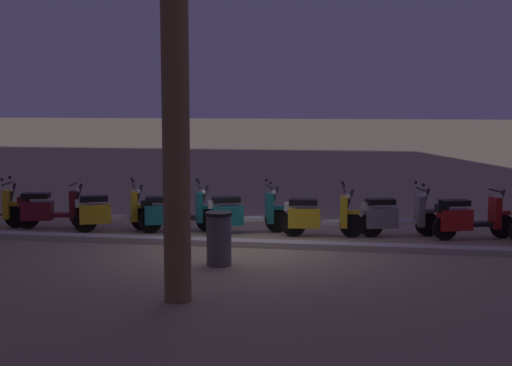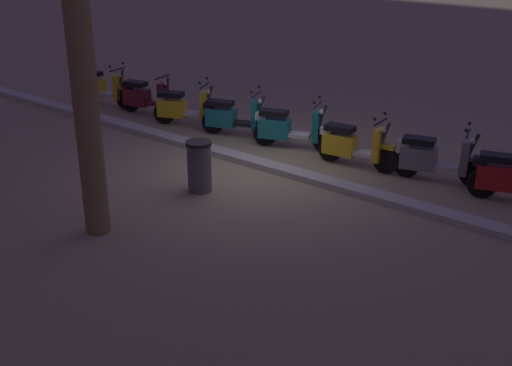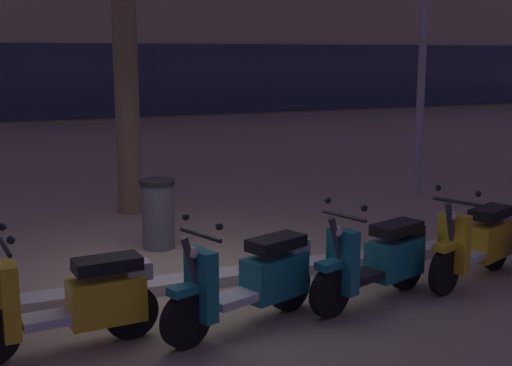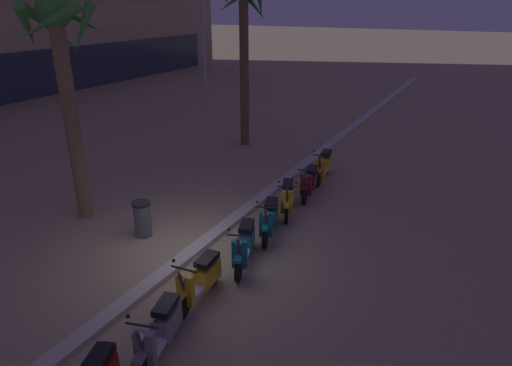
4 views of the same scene
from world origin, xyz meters
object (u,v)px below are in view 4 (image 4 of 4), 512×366
(scooter_yellow_lead_nearest, at_px, (287,197))
(scooter_yellow_mid_centre, at_px, (201,279))
(litter_bin, at_px, (142,219))
(street_lamp, at_px, (205,64))
(scooter_teal_gap_after_mid, at_px, (244,244))
(scooter_grey_second_in_line, at_px, (160,330))
(scooter_maroon_far_back, at_px, (310,181))
(scooter_yellow_mid_rear, at_px, (324,165))
(palm_tree_near_sign, at_px, (244,26))
(scooter_teal_tail_end, at_px, (269,218))
(palm_tree_mid_walkway, at_px, (62,61))

(scooter_yellow_lead_nearest, bearing_deg, scooter_yellow_mid_centre, -178.21)
(litter_bin, height_order, street_lamp, street_lamp)
(scooter_teal_gap_after_mid, distance_m, scooter_yellow_lead_nearest, 2.97)
(scooter_yellow_mid_centre, height_order, litter_bin, scooter_yellow_mid_centre)
(scooter_grey_second_in_line, xyz_separation_m, scooter_teal_gap_after_mid, (3.28, 0.18, -0.00))
(scooter_grey_second_in_line, bearing_deg, street_lamp, 28.76)
(scooter_grey_second_in_line, distance_m, scooter_maroon_far_back, 7.70)
(scooter_yellow_mid_rear, distance_m, palm_tree_near_sign, 6.57)
(scooter_yellow_lead_nearest, bearing_deg, scooter_teal_tail_end, -174.53)
(scooter_yellow_mid_rear, bearing_deg, palm_tree_near_sign, 63.44)
(scooter_grey_second_in_line, height_order, scooter_yellow_mid_centre, same)
(scooter_grey_second_in_line, relative_size, scooter_yellow_mid_centre, 0.98)
(scooter_teal_tail_end, xyz_separation_m, scooter_yellow_mid_rear, (4.52, 0.14, 0.02))
(scooter_yellow_mid_centre, height_order, scooter_yellow_lead_nearest, same)
(scooter_yellow_lead_nearest, xyz_separation_m, scooter_maroon_far_back, (1.45, -0.11, 0.00))
(scooter_yellow_lead_nearest, relative_size, scooter_yellow_mid_rear, 0.91)
(scooter_yellow_mid_rear, relative_size, palm_tree_mid_walkway, 0.31)
(scooter_grey_second_in_line, bearing_deg, scooter_teal_gap_after_mid, 3.20)
(scooter_teal_tail_end, bearing_deg, scooter_teal_gap_after_mid, -176.36)
(scooter_yellow_mid_centre, relative_size, scooter_teal_gap_after_mid, 0.99)
(scooter_grey_second_in_line, relative_size, scooter_teal_gap_after_mid, 0.97)
(scooter_maroon_far_back, bearing_deg, scooter_teal_tail_end, -179.45)
(scooter_yellow_mid_rear, relative_size, street_lamp, 0.30)
(scooter_teal_gap_after_mid, bearing_deg, scooter_grey_second_in_line, -176.80)
(palm_tree_mid_walkway, xyz_separation_m, street_lamp, (5.21, -0.76, -0.59))
(scooter_yellow_mid_centre, relative_size, litter_bin, 1.85)
(scooter_yellow_mid_centre, relative_size, scooter_yellow_lead_nearest, 1.05)
(scooter_yellow_mid_rear, height_order, palm_tree_near_sign, palm_tree_near_sign)
(scooter_teal_tail_end, height_order, palm_tree_near_sign, palm_tree_near_sign)
(scooter_yellow_mid_centre, bearing_deg, scooter_maroon_far_back, 0.31)
(scooter_grey_second_in_line, bearing_deg, palm_tree_mid_walkway, 58.93)
(scooter_yellow_mid_centre, distance_m, palm_tree_mid_walkway, 6.64)
(scooter_yellow_lead_nearest, height_order, scooter_yellow_mid_rear, same)
(scooter_maroon_far_back, bearing_deg, scooter_yellow_lead_nearest, 175.60)
(scooter_yellow_mid_rear, relative_size, litter_bin, 1.94)
(scooter_yellow_mid_centre, height_order, street_lamp, street_lamp)
(scooter_yellow_mid_rear, bearing_deg, litter_bin, 156.26)
(scooter_teal_gap_after_mid, xyz_separation_m, palm_tree_mid_walkway, (-0.03, 5.22, 3.89))
(scooter_teal_tail_end, xyz_separation_m, scooter_maroon_far_back, (2.90, 0.03, 0.00))
(scooter_grey_second_in_line, relative_size, palm_tree_mid_walkway, 0.29)
(palm_tree_mid_walkway, bearing_deg, scooter_grey_second_in_line, -121.07)
(scooter_yellow_lead_nearest, bearing_deg, street_lamp, 62.31)
(scooter_teal_gap_after_mid, relative_size, scooter_yellow_lead_nearest, 1.06)
(scooter_teal_gap_after_mid, bearing_deg, palm_tree_near_sign, 29.33)
(scooter_grey_second_in_line, relative_size, scooter_maroon_far_back, 0.99)
(scooter_yellow_lead_nearest, xyz_separation_m, street_lamp, (2.22, 4.23, 3.30))
(scooter_teal_gap_after_mid, xyz_separation_m, street_lamp, (5.18, 4.46, 3.29))
(scooter_grey_second_in_line, xyz_separation_m, scooter_teal_tail_end, (4.79, 0.28, -0.01))
(scooter_yellow_lead_nearest, xyz_separation_m, palm_tree_mid_walkway, (-2.99, 4.99, 3.89))
(scooter_yellow_mid_centre, bearing_deg, litter_bin, 62.27)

